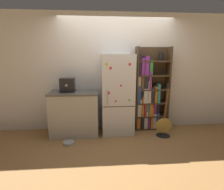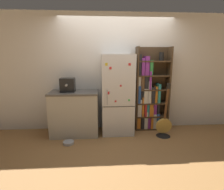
{
  "view_description": "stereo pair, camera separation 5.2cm",
  "coord_description": "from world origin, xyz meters",
  "px_view_note": "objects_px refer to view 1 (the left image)",
  "views": [
    {
      "loc": [
        -0.41,
        -3.5,
        1.61
      ],
      "look_at": [
        -0.12,
        0.15,
        0.85
      ],
      "focal_mm": 28.0,
      "sensor_mm": 36.0,
      "label": 1
    },
    {
      "loc": [
        -0.36,
        -3.51,
        1.61
      ],
      "look_at": [
        -0.12,
        0.15,
        0.85
      ],
      "focal_mm": 28.0,
      "sensor_mm": 36.0,
      "label": 2
    }
  ],
  "objects_px": {
    "guitar": "(164,128)",
    "bookshelf": "(149,94)",
    "refrigerator": "(118,95)",
    "pet_bowl": "(69,143)",
    "espresso_machine": "(68,85)"
  },
  "relations": [
    {
      "from": "guitar",
      "to": "pet_bowl",
      "type": "xyz_separation_m",
      "value": [
        -1.95,
        -0.23,
        -0.14
      ]
    },
    {
      "from": "refrigerator",
      "to": "pet_bowl",
      "type": "height_order",
      "value": "refrigerator"
    },
    {
      "from": "refrigerator",
      "to": "bookshelf",
      "type": "distance_m",
      "value": 0.75
    },
    {
      "from": "refrigerator",
      "to": "pet_bowl",
      "type": "relative_size",
      "value": 8.1
    },
    {
      "from": "guitar",
      "to": "refrigerator",
      "type": "bearing_deg",
      "value": 163.22
    },
    {
      "from": "bookshelf",
      "to": "pet_bowl",
      "type": "relative_size",
      "value": 8.89
    },
    {
      "from": "bookshelf",
      "to": "espresso_machine",
      "type": "bearing_deg",
      "value": -173.77
    },
    {
      "from": "refrigerator",
      "to": "bookshelf",
      "type": "bearing_deg",
      "value": 12.16
    },
    {
      "from": "guitar",
      "to": "espresso_machine",
      "type": "bearing_deg",
      "value": 172.82
    },
    {
      "from": "espresso_machine",
      "to": "guitar",
      "type": "height_order",
      "value": "espresso_machine"
    },
    {
      "from": "bookshelf",
      "to": "espresso_machine",
      "type": "height_order",
      "value": "bookshelf"
    },
    {
      "from": "refrigerator",
      "to": "bookshelf",
      "type": "xyz_separation_m",
      "value": [
        0.73,
        0.16,
        -0.04
      ]
    },
    {
      "from": "pet_bowl",
      "to": "refrigerator",
      "type": "bearing_deg",
      "value": 27.37
    },
    {
      "from": "refrigerator",
      "to": "guitar",
      "type": "distance_m",
      "value": 1.21
    },
    {
      "from": "guitar",
      "to": "bookshelf",
      "type": "bearing_deg",
      "value": 116.46
    }
  ]
}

